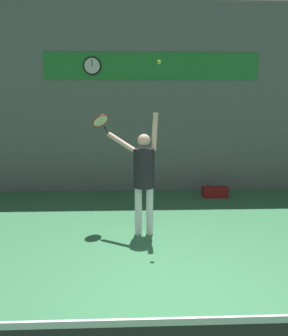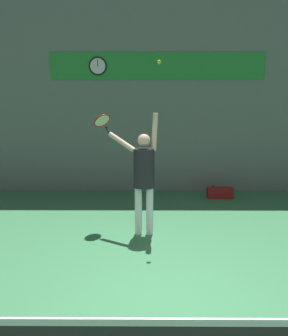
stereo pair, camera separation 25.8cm
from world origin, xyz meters
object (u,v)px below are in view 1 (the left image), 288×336
at_px(scoreboard_clock, 92,66).
at_px(tennis_racket, 101,121).
at_px(equipment_bag, 215,192).
at_px(tennis_ball, 159,62).
at_px(tennis_player, 144,173).
at_px(water_bottle, 208,191).

relative_size(scoreboard_clock, tennis_racket, 1.14).
distance_m(scoreboard_clock, tennis_racket, 2.95).
bearing_deg(equipment_bag, tennis_ball, -124.14).
bearing_deg(scoreboard_clock, tennis_player, -68.83).
relative_size(water_bottle, equipment_bag, 0.45).
height_order(water_bottle, equipment_bag, water_bottle).
height_order(tennis_racket, tennis_ball, tennis_ball).
bearing_deg(tennis_racket, tennis_player, -34.88).
xyz_separation_m(tennis_racket, tennis_ball, (1.05, -0.60, 1.01)).
relative_size(scoreboard_clock, equipment_bag, 0.73).
bearing_deg(tennis_racket, water_bottle, 38.32).
bearing_deg(equipment_bag, tennis_racket, -145.28).
distance_m(tennis_racket, tennis_ball, 1.57).
bearing_deg(tennis_racket, equipment_bag, 34.72).
bearing_deg(equipment_bag, water_bottle, 134.64).
bearing_deg(water_bottle, tennis_player, -124.80).
height_order(scoreboard_clock, water_bottle, scoreboard_clock).
xyz_separation_m(tennis_player, equipment_bag, (1.96, 2.45, -1.02)).
height_order(scoreboard_clock, tennis_ball, scoreboard_clock).
height_order(tennis_racket, water_bottle, tennis_racket).
xyz_separation_m(tennis_player, tennis_ball, (0.26, -0.05, 1.90)).
relative_size(tennis_ball, water_bottle, 0.23).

